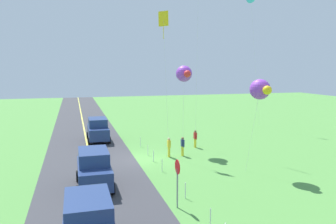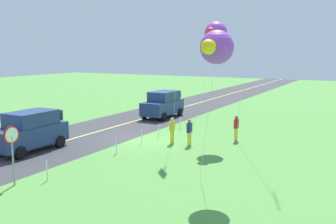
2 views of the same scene
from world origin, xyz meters
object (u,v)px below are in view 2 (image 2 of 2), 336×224
at_px(car_parked_west_near, 163,104).
at_px(kite_pink_drift, 216,47).
at_px(kite_yellow_high, 216,33).
at_px(person_child_watcher, 189,131).
at_px(car_suv_foreground, 30,131).
at_px(person_adult_near, 236,127).
at_px(stop_sign, 12,144).
at_px(person_adult_companion, 172,129).

bearing_deg(car_parked_west_near, kite_pink_drift, 36.94).
xyz_separation_m(kite_yellow_high, kite_pink_drift, (7.40, 2.98, -0.96)).
distance_m(person_child_watcher, kite_yellow_high, 6.22).
bearing_deg(person_child_watcher, kite_yellow_high, 62.71).
height_order(car_suv_foreground, person_adult_near, car_suv_foreground).
bearing_deg(car_parked_west_near, stop_sign, 8.87).
distance_m(car_suv_foreground, kite_yellow_high, 12.37).
height_order(person_adult_near, kite_yellow_high, kite_yellow_high).
distance_m(person_adult_companion, kite_pink_drift, 8.80).
distance_m(car_parked_west_near, kite_yellow_high, 10.73).
bearing_deg(person_adult_companion, kite_yellow_high, 70.11).
height_order(person_adult_companion, kite_yellow_high, kite_yellow_high).
height_order(person_adult_companion, person_child_watcher, same).
bearing_deg(car_suv_foreground, person_adult_companion, 130.69).
bearing_deg(kite_yellow_high, person_adult_companion, -44.30).
relative_size(car_suv_foreground, person_child_watcher, 2.75).
xyz_separation_m(car_suv_foreground, stop_sign, (4.37, 3.95, 0.65)).
height_order(car_parked_west_near, person_child_watcher, car_parked_west_near).
xyz_separation_m(stop_sign, kite_yellow_high, (-11.75, 4.27, 4.91)).
xyz_separation_m(person_adult_near, kite_pink_drift, (7.98, 1.69, 4.89)).
bearing_deg(person_child_watcher, kite_pink_drift, -61.36).
relative_size(stop_sign, person_child_watcher, 1.60).
height_order(car_suv_foreground, stop_sign, stop_sign).
relative_size(car_parked_west_near, person_child_watcher, 2.75).
relative_size(person_adult_companion, person_child_watcher, 1.00).
relative_size(person_adult_companion, kite_yellow_high, 0.22).
relative_size(stop_sign, kite_yellow_high, 0.34).
distance_m(car_parked_west_near, person_adult_companion, 9.40).
bearing_deg(person_adult_companion, car_suv_foreground, -114.90).
relative_size(car_parked_west_near, stop_sign, 1.72).
height_order(car_parked_west_near, kite_yellow_high, kite_yellow_high).
xyz_separation_m(car_parked_west_near, person_adult_near, (5.33, 8.32, -0.29)).
distance_m(person_adult_near, person_child_watcher, 3.27).
relative_size(person_child_watcher, kite_yellow_high, 0.22).
bearing_deg(car_parked_west_near, person_child_watcher, 38.46).
bearing_deg(stop_sign, kite_yellow_high, 160.02).
height_order(car_suv_foreground, car_parked_west_near, same).
relative_size(person_adult_companion, kite_pink_drift, 0.25).
bearing_deg(person_adult_companion, stop_sign, -79.06).
height_order(car_suv_foreground, kite_pink_drift, kite_pink_drift).
relative_size(stop_sign, person_adult_companion, 1.60).
bearing_deg(car_suv_foreground, kite_pink_drift, 89.93).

